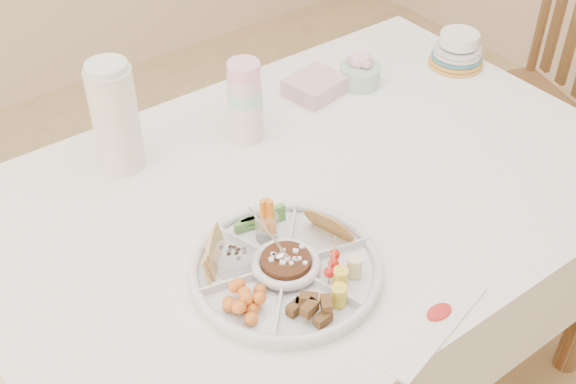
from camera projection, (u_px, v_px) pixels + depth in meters
floor at (306, 382)px, 2.15m from camera, size 4.00×4.00×0.00m
dining_table at (309, 296)px, 1.90m from camera, size 1.52×1.02×0.76m
chair at (518, 92)px, 2.48m from camera, size 0.52×0.52×0.98m
party_tray at (286, 266)px, 1.43m from camera, size 0.46×0.46×0.04m
bean_dip at (286, 264)px, 1.42m from camera, size 0.12×0.12×0.04m
tortillas at (323, 223)px, 1.50m from camera, size 0.13×0.13×0.07m
carrot_cucumber at (261, 211)px, 1.49m from camera, size 0.12×0.12×0.09m
pita_raisins at (221, 253)px, 1.43m from camera, size 0.14×0.14×0.07m
cherries at (244, 302)px, 1.34m from camera, size 0.14×0.14×0.05m
granola_chunks at (314, 308)px, 1.33m from camera, size 0.11×0.11×0.04m
banana_tomato at (353, 259)px, 1.39m from camera, size 0.12×0.12×0.08m
cup_stack at (245, 95)px, 1.73m from camera, size 0.10×0.10×0.24m
thermos at (115, 116)px, 1.63m from camera, size 0.12×0.12×0.28m
flower_bowl at (360, 71)px, 1.97m from camera, size 0.13×0.13×0.08m
napkin_stack at (315, 86)px, 1.95m from camera, size 0.16×0.15×0.05m
plate_stack at (458, 49)px, 2.05m from camera, size 0.20×0.20×0.10m
placemat at (427, 321)px, 1.35m from camera, size 0.30×0.16×0.01m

